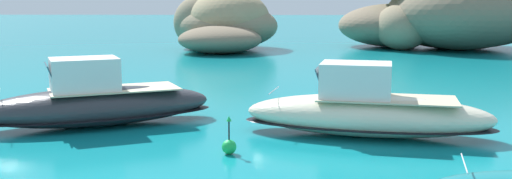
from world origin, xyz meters
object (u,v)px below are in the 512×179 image
islet_small (224,24)px  channel_buoy (229,145)px  islet_large (449,16)px  motorboat_cream (366,112)px  motorboat_charcoal (96,103)px

islet_small → channel_buoy: 46.42m
islet_large → channel_buoy: islet_large is taller
motorboat_cream → channel_buoy: motorboat_cream is taller
islet_large → motorboat_cream: islet_large is taller
motorboat_charcoal → channel_buoy: 8.15m
islet_small → motorboat_charcoal: islet_small is taller
islet_small → motorboat_cream: (10.46, -42.83, -1.84)m
islet_large → channel_buoy: size_ratio=18.50×
islet_small → motorboat_charcoal: (-1.72, -41.36, -1.83)m
islet_large → islet_small: 26.47m
motorboat_charcoal → islet_large: bearing=57.2°
islet_large → motorboat_charcoal: (-28.09, -43.52, -2.81)m
islet_large → motorboat_cream: 47.79m
motorboat_cream → channel_buoy: (-5.59, -3.26, -0.72)m
islet_small → motorboat_cream: size_ratio=1.70×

